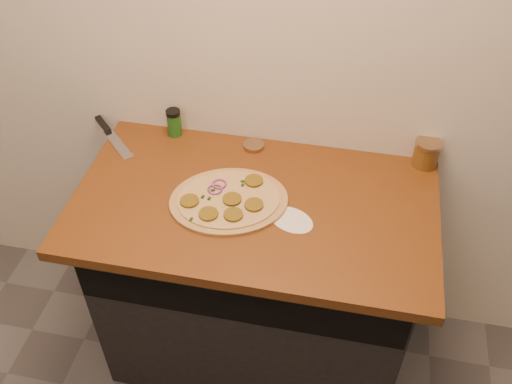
% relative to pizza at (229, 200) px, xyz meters
% --- Properties ---
extents(cabinet, '(1.10, 0.60, 0.86)m').
position_rel_pizza_xyz_m(cabinet, '(0.08, 0.06, -0.48)').
color(cabinet, black).
rests_on(cabinet, ground).
extents(countertop, '(1.20, 0.70, 0.04)m').
position_rel_pizza_xyz_m(countertop, '(0.08, 0.03, -0.03)').
color(countertop, brown).
rests_on(countertop, cabinet).
extents(pizza, '(0.48, 0.48, 0.03)m').
position_rel_pizza_xyz_m(pizza, '(0.00, 0.00, 0.00)').
color(pizza, tan).
rests_on(pizza, countertop).
extents(chefs_knife, '(0.23, 0.23, 0.02)m').
position_rel_pizza_xyz_m(chefs_knife, '(-0.52, 0.27, -0.00)').
color(chefs_knife, '#B7BAC1').
rests_on(chefs_knife, countertop).
extents(mason_jar_lid, '(0.08, 0.08, 0.02)m').
position_rel_pizza_xyz_m(mason_jar_lid, '(0.02, 0.30, -0.00)').
color(mason_jar_lid, '#A2825E').
rests_on(mason_jar_lid, countertop).
extents(salsa_jar, '(0.09, 0.09, 0.10)m').
position_rel_pizza_xyz_m(salsa_jar, '(0.63, 0.33, 0.04)').
color(salsa_jar, '#A21010').
rests_on(salsa_jar, countertop).
extents(spice_shaker, '(0.05, 0.05, 0.11)m').
position_rel_pizza_xyz_m(spice_shaker, '(-0.28, 0.32, 0.04)').
color(spice_shaker, '#1F5D1D').
rests_on(spice_shaker, countertop).
extents(flour_spill, '(0.20, 0.20, 0.00)m').
position_rel_pizza_xyz_m(flour_spill, '(0.21, -0.04, -0.01)').
color(flour_spill, silver).
rests_on(flour_spill, countertop).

